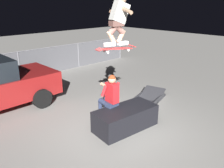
# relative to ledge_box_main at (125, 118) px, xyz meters

# --- Properties ---
(ground_plane) EXTENTS (40.00, 40.00, 0.00)m
(ground_plane) POSITION_rel_ledge_box_main_xyz_m (-0.24, 0.09, -0.28)
(ground_plane) COLOR gray
(ledge_box_main) EXTENTS (1.71, 0.93, 0.55)m
(ledge_box_main) POSITION_rel_ledge_box_main_xyz_m (0.00, 0.00, 0.00)
(ledge_box_main) COLOR black
(ledge_box_main) RESTS_ON ground
(person_sitting_on_ledge) EXTENTS (0.60, 0.77, 1.39)m
(person_sitting_on_ledge) POSITION_rel_ledge_box_main_xyz_m (-0.13, 0.45, 0.51)
(person_sitting_on_ledge) COLOR #2D3856
(person_sitting_on_ledge) RESTS_ON ground
(skateboard) EXTENTS (1.04, 0.43, 0.13)m
(skateboard) POSITION_rel_ledge_box_main_xyz_m (-0.08, 0.27, 1.76)
(skateboard) COLOR #B72D2D
(skater_airborne) EXTENTS (0.64, 0.88, 1.12)m
(skater_airborne) POSITION_rel_ledge_box_main_xyz_m (-0.02, 0.25, 2.45)
(skater_airborne) COLOR white
(kicker_ramp) EXTENTS (1.34, 1.00, 0.36)m
(kicker_ramp) POSITION_rel_ledge_box_main_xyz_m (1.96, 0.69, -0.22)
(kicker_ramp) COLOR #38383D
(kicker_ramp) RESTS_ON ground
(fence_back) EXTENTS (12.05, 0.05, 1.21)m
(fence_back) POSITION_rel_ledge_box_main_xyz_m (-0.24, 5.74, 0.37)
(fence_back) COLOR slate
(fence_back) RESTS_ON ground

